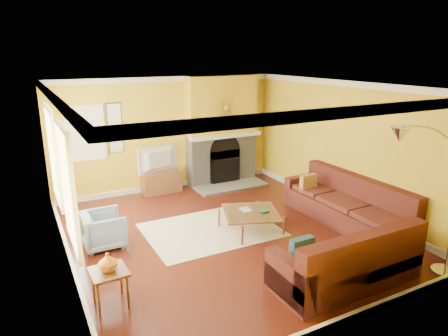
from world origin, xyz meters
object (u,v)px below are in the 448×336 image
armchair (104,230)px  side_table (110,288)px  media_console (161,182)px  arc_lamp (428,209)px  sectional_sofa (312,217)px  coffee_table (251,221)px

armchair → side_table: 1.77m
media_console → arc_lamp: (1.93, -5.55, 0.93)m
sectional_sofa → armchair: 3.63m
sectional_sofa → coffee_table: 1.16m
coffee_table → armchair: size_ratio=1.43×
armchair → media_console: bearing=-38.9°
sectional_sofa → side_table: 3.60m
sectional_sofa → media_console: 4.02m
armchair → side_table: (-0.28, -1.74, -0.06)m
media_console → armchair: (-1.80, -2.23, 0.06)m
sectional_sofa → side_table: size_ratio=6.80×
sectional_sofa → media_console: sectional_sofa is taller
media_console → side_table: 4.49m
coffee_table → arc_lamp: (1.17, -2.68, 0.99)m
media_console → armchair: bearing=-128.9°
sectional_sofa → armchair: bearing=155.8°
coffee_table → side_table: side_table is taller
media_console → side_table: (-2.08, -3.98, 0.00)m
coffee_table → arc_lamp: size_ratio=0.42×
media_console → arc_lamp: bearing=-70.8°
media_console → side_table: side_table is taller
coffee_table → side_table: bearing=-158.7°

